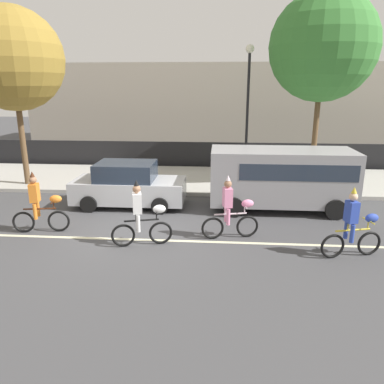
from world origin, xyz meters
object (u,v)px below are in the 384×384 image
at_px(parade_cyclist_cobalt, 354,227).
at_px(parked_car_silver, 129,185).
at_px(parked_van_grey, 283,175).
at_px(street_lamp_post, 248,94).
at_px(parade_cyclist_pink, 231,211).
at_px(parade_cyclist_orange, 40,206).
at_px(parade_cyclist_zebra, 142,217).

height_order(parade_cyclist_cobalt, parked_car_silver, parade_cyclist_cobalt).
relative_size(parked_van_grey, parked_car_silver, 1.22).
xyz_separation_m(parked_van_grey, street_lamp_post, (-1.11, 3.81, 2.71)).
bearing_deg(parked_van_grey, parade_cyclist_pink, -123.94).
relative_size(parade_cyclist_pink, parked_van_grey, 0.38).
height_order(parade_cyclist_pink, street_lamp_post, street_lamp_post).
bearing_deg(parade_cyclist_cobalt, parade_cyclist_pink, 162.25).
relative_size(parade_cyclist_orange, street_lamp_post, 0.33).
distance_m(parade_cyclist_orange, parked_car_silver, 3.46).
bearing_deg(parked_car_silver, street_lamp_post, 40.39).
distance_m(parade_cyclist_orange, parade_cyclist_zebra, 3.37).
relative_size(parked_van_grey, street_lamp_post, 0.85).
bearing_deg(parade_cyclist_pink, parade_cyclist_zebra, -163.87).
height_order(parked_van_grey, street_lamp_post, street_lamp_post).
xyz_separation_m(parade_cyclist_orange, parade_cyclist_pink, (5.77, -0.02, 0.00)).
distance_m(parade_cyclist_pink, parked_van_grey, 3.46).
bearing_deg(parade_cyclist_orange, parade_cyclist_cobalt, -6.57).
distance_m(parade_cyclist_zebra, parked_car_silver, 3.73).
distance_m(parade_cyclist_cobalt, street_lamp_post, 8.60).
relative_size(parade_cyclist_zebra, parade_cyclist_pink, 1.00).
xyz_separation_m(parade_cyclist_orange, parked_van_grey, (7.69, 2.82, 0.44)).
bearing_deg(parade_cyclist_zebra, street_lamp_post, 65.98).
bearing_deg(parked_van_grey, parade_cyclist_zebra, -140.98).
bearing_deg(parade_cyclist_zebra, parade_cyclist_orange, 167.36).
height_order(parade_cyclist_orange, parade_cyclist_cobalt, same).
bearing_deg(parked_car_silver, parade_cyclist_pink, -36.98).
relative_size(parade_cyclist_zebra, parked_van_grey, 0.38).
distance_m(parade_cyclist_cobalt, parked_van_grey, 4.07).
height_order(parade_cyclist_zebra, parked_car_silver, parade_cyclist_zebra).
xyz_separation_m(parade_cyclist_pink, parked_car_silver, (-3.72, 2.80, -0.06)).
height_order(parade_cyclist_orange, parked_car_silver, parade_cyclist_orange).
distance_m(parade_cyclist_pink, street_lamp_post, 7.40).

